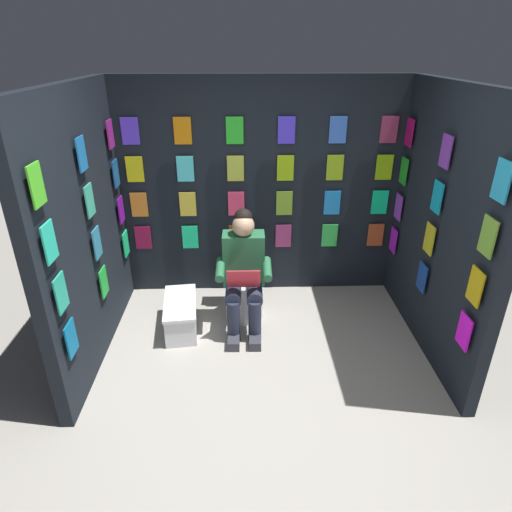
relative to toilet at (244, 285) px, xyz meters
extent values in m
plane|color=#9E998E|center=(-0.18, 1.51, -0.33)|extent=(30.00, 30.00, 0.00)
cube|color=black|center=(-0.18, -0.56, 0.83)|extent=(3.02, 0.10, 2.31)
cube|color=maroon|center=(1.09, -0.48, 0.34)|extent=(0.17, 0.01, 0.26)
cube|color=#16EA91|center=(0.58, -0.48, 0.34)|extent=(0.17, 0.01, 0.26)
cube|color=#B0390D|center=(0.07, -0.48, 0.34)|extent=(0.17, 0.01, 0.26)
cube|color=#9A316C|center=(-0.44, -0.48, 0.34)|extent=(0.17, 0.01, 0.26)
cube|color=green|center=(-0.95, -0.48, 0.34)|extent=(0.17, 0.01, 0.26)
cube|color=#B34C23|center=(-1.46, -0.48, 0.34)|extent=(0.17, 0.01, 0.26)
cube|color=orange|center=(1.09, -0.48, 0.71)|extent=(0.17, 0.01, 0.26)
cube|color=yellow|center=(0.58, -0.48, 0.71)|extent=(0.17, 0.01, 0.26)
cube|color=#F13B68|center=(0.07, -0.48, 0.71)|extent=(0.17, 0.01, 0.26)
cube|color=#77A327|center=(-0.44, -0.48, 0.71)|extent=(0.17, 0.01, 0.26)
cube|color=#1E85DC|center=(-0.95, -0.48, 0.71)|extent=(0.17, 0.01, 0.26)
cube|color=#0DE28A|center=(-1.46, -0.48, 0.71)|extent=(0.17, 0.01, 0.26)
cube|color=yellow|center=(1.09, -0.48, 1.09)|extent=(0.17, 0.01, 0.26)
cube|color=#49DAE3|center=(0.58, -0.48, 1.09)|extent=(0.17, 0.01, 0.26)
cube|color=gold|center=(0.07, -0.48, 1.09)|extent=(0.17, 0.01, 0.26)
cube|color=#94BD10|center=(-0.44, -0.48, 1.09)|extent=(0.17, 0.01, 0.26)
cube|color=#8EB71A|center=(-0.95, -0.48, 1.09)|extent=(0.17, 0.01, 0.26)
cube|color=#92BD12|center=(-1.46, -0.48, 1.09)|extent=(0.17, 0.01, 0.26)
cube|color=#553AE4|center=(1.09, -0.48, 1.47)|extent=(0.17, 0.01, 0.26)
cube|color=orange|center=(0.58, -0.48, 1.47)|extent=(0.17, 0.01, 0.26)
cube|color=green|center=(0.07, -0.48, 1.47)|extent=(0.17, 0.01, 0.26)
cube|color=#4833F0|center=(-0.44, -0.48, 1.47)|extent=(0.17, 0.01, 0.26)
cube|color=blue|center=(-0.95, -0.48, 1.47)|extent=(0.17, 0.01, 0.26)
cube|color=#8C3051|center=(-1.46, -0.48, 1.47)|extent=(0.17, 0.01, 0.26)
cube|color=black|center=(-1.69, 0.50, 0.83)|extent=(0.10, 2.02, 2.31)
cube|color=#B01BE4|center=(-1.61, -0.32, 0.34)|extent=(0.01, 0.17, 0.26)
cube|color=#173F9D|center=(-1.61, 0.50, 0.34)|extent=(0.01, 0.17, 0.26)
cube|color=#E90EE9|center=(-1.61, 1.33, 0.34)|extent=(0.01, 0.17, 0.26)
cube|color=purple|center=(-1.61, -0.32, 0.71)|extent=(0.01, 0.17, 0.26)
cube|color=gold|center=(-1.61, 0.50, 0.71)|extent=(0.01, 0.17, 0.26)
cube|color=gold|center=(-1.61, 1.33, 0.71)|extent=(0.01, 0.17, 0.26)
cube|color=#1C9526|center=(-1.61, -0.32, 1.09)|extent=(0.01, 0.17, 0.26)
cube|color=#1299BD|center=(-1.61, 0.50, 1.09)|extent=(0.01, 0.17, 0.26)
cube|color=#6CA132|center=(-1.61, 1.33, 1.09)|extent=(0.01, 0.17, 0.26)
cube|color=#A20D57|center=(-1.61, -0.32, 1.47)|extent=(0.01, 0.17, 0.26)
cube|color=purple|center=(-1.61, 0.50, 1.47)|extent=(0.01, 0.17, 0.26)
cube|color=#259CCC|center=(-1.61, 1.33, 1.47)|extent=(0.01, 0.17, 0.26)
cube|color=black|center=(1.33, 0.50, 0.83)|extent=(0.10, 2.02, 2.31)
cube|color=#096AA4|center=(1.24, 1.33, 0.34)|extent=(0.01, 0.17, 0.26)
cube|color=green|center=(1.24, 0.50, 0.34)|extent=(0.01, 0.17, 0.26)
cube|color=#1AD37A|center=(1.24, -0.32, 0.34)|extent=(0.01, 0.17, 0.26)
cube|color=#24AF92|center=(1.24, 1.33, 0.71)|extent=(0.01, 0.17, 0.26)
cube|color=teal|center=(1.24, 0.50, 0.71)|extent=(0.01, 0.17, 0.26)
cube|color=#7211A0|center=(1.24, -0.32, 0.71)|extent=(0.01, 0.17, 0.26)
cube|color=#28CEAD|center=(1.24, 1.33, 1.09)|extent=(0.01, 0.17, 0.26)
cube|color=#3CB699|center=(1.24, 0.50, 1.09)|extent=(0.01, 0.17, 0.26)
cube|color=#174E90|center=(1.24, -0.32, 1.09)|extent=(0.01, 0.17, 0.26)
cube|color=#4ECA2A|center=(1.24, 1.33, 1.47)|extent=(0.01, 0.17, 0.26)
cube|color=#1C6DB8|center=(1.24, 0.50, 1.47)|extent=(0.01, 0.17, 0.26)
cube|color=#931E78|center=(1.24, -0.32, 1.47)|extent=(0.01, 0.17, 0.26)
cylinder|color=white|center=(0.00, 0.08, -0.13)|extent=(0.38, 0.38, 0.40)
cylinder|color=white|center=(0.00, 0.08, 0.09)|extent=(0.41, 0.41, 0.02)
cube|color=white|center=(0.00, -0.18, 0.25)|extent=(0.38, 0.18, 0.36)
cylinder|color=white|center=(0.00, -0.09, 0.25)|extent=(0.39, 0.07, 0.39)
cube|color=#286B42|center=(0.00, 0.11, 0.36)|extent=(0.40, 0.22, 0.52)
sphere|color=tan|center=(0.00, 0.14, 0.71)|extent=(0.21, 0.21, 0.21)
sphere|color=black|center=(0.00, 0.11, 0.78)|extent=(0.17, 0.17, 0.17)
cylinder|color=#23283D|center=(-0.10, 0.31, 0.11)|extent=(0.15, 0.40, 0.15)
cylinder|color=#23283D|center=(0.10, 0.31, 0.11)|extent=(0.15, 0.40, 0.15)
cylinder|color=#23283D|center=(-0.10, 0.49, -0.11)|extent=(0.12, 0.12, 0.42)
cylinder|color=#23283D|center=(0.10, 0.49, -0.11)|extent=(0.12, 0.12, 0.42)
cube|color=#33333D|center=(-0.09, 0.55, -0.28)|extent=(0.11, 0.26, 0.09)
cube|color=#33333D|center=(0.11, 0.55, -0.28)|extent=(0.11, 0.26, 0.09)
cylinder|color=#286B42|center=(-0.22, 0.29, 0.33)|extent=(0.09, 0.31, 0.13)
cylinder|color=#286B42|center=(0.22, 0.29, 0.33)|extent=(0.09, 0.31, 0.13)
cube|color=red|center=(0.00, 0.45, 0.32)|extent=(0.30, 0.13, 0.23)
cube|color=silver|center=(0.63, 0.28, -0.19)|extent=(0.35, 0.66, 0.28)
cube|color=white|center=(0.63, 0.28, -0.03)|extent=(0.37, 0.69, 0.03)
camera|label=1|loc=(0.00, 3.92, 2.23)|focal=30.71mm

